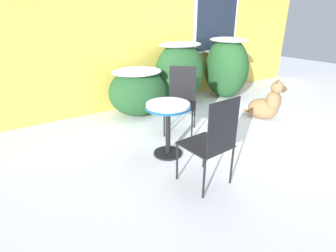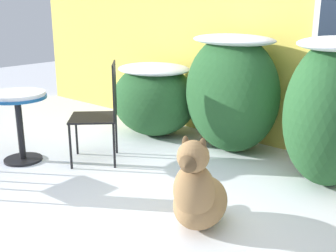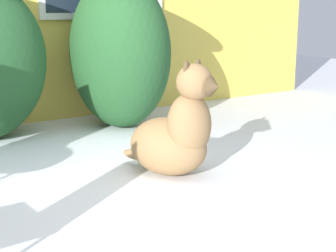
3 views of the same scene
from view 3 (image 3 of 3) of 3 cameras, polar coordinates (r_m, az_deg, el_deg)
ground_plane at (r=2.85m, az=-9.13°, el=-8.62°), size 16.00×16.00×0.00m
shrub_right at (r=4.56m, az=-5.42°, el=8.59°), size 0.82×1.07×1.33m
dog at (r=3.21m, az=0.86°, el=-0.99°), size 0.54×0.73×0.74m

